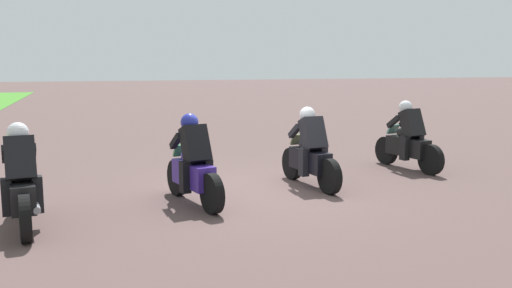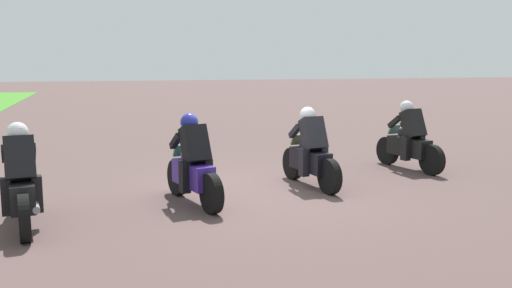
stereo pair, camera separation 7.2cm
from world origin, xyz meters
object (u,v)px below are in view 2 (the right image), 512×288
Objects in this scene: rider_lane_a at (409,141)px; rider_lane_b at (310,154)px; rider_lane_d at (21,185)px; rider_lane_c at (193,167)px.

rider_lane_a and rider_lane_b have the same top height.
rider_lane_d is (-2.30, 7.62, 0.00)m from rider_lane_a.
rider_lane_d is at bearing 97.02° from rider_lane_b.
rider_lane_d is at bearing 90.18° from rider_lane_c.
rider_lane_a is 2.86m from rider_lane_b.
rider_lane_a is 1.00× the size of rider_lane_d.
rider_lane_b is 1.00× the size of rider_lane_d.
rider_lane_c is (-0.69, 2.35, 0.00)m from rider_lane_b.
rider_lane_c is at bearing 97.14° from rider_lane_a.
rider_lane_a and rider_lane_d have the same top height.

